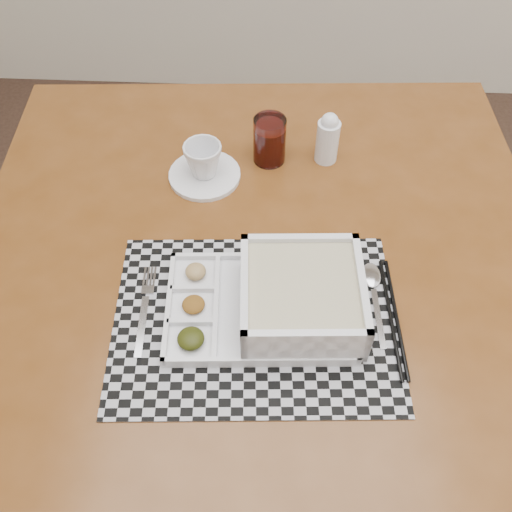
# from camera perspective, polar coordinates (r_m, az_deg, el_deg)

# --- Properties ---
(dining_table) EXTENTS (1.16, 1.16, 0.82)m
(dining_table) POSITION_cam_1_polar(r_m,az_deg,el_deg) (1.12, 0.47, -2.94)
(dining_table) COLOR #542C0F
(dining_table) RESTS_ON ground
(placemat) EXTENTS (0.50, 0.39, 0.00)m
(placemat) POSITION_cam_1_polar(r_m,az_deg,el_deg) (0.98, -0.08, -6.41)
(placemat) COLOR #A2A1A8
(placemat) RESTS_ON dining_table
(serving_tray) EXTENTS (0.34, 0.24, 0.09)m
(serving_tray) POSITION_cam_1_polar(r_m,az_deg,el_deg) (0.96, 3.49, -4.45)
(serving_tray) COLOR silver
(serving_tray) RESTS_ON placemat
(fork) EXTENTS (0.03, 0.19, 0.00)m
(fork) POSITION_cam_1_polar(r_m,az_deg,el_deg) (1.01, -11.00, -5.11)
(fork) COLOR #B8B8BF
(fork) RESTS_ON placemat
(spoon) EXTENTS (0.04, 0.18, 0.01)m
(spoon) POSITION_cam_1_polar(r_m,az_deg,el_deg) (1.04, 11.56, -2.51)
(spoon) COLOR #B8B8BF
(spoon) RESTS_ON placemat
(chopsticks) EXTENTS (0.03, 0.24, 0.01)m
(chopsticks) POSITION_cam_1_polar(r_m,az_deg,el_deg) (1.00, 13.59, -5.97)
(chopsticks) COLOR black
(chopsticks) RESTS_ON placemat
(saucer) EXTENTS (0.15, 0.15, 0.01)m
(saucer) POSITION_cam_1_polar(r_m,az_deg,el_deg) (1.21, -5.15, 8.06)
(saucer) COLOR silver
(saucer) RESTS_ON dining_table
(cup) EXTENTS (0.10, 0.10, 0.07)m
(cup) POSITION_cam_1_polar(r_m,az_deg,el_deg) (1.18, -5.30, 9.53)
(cup) COLOR silver
(cup) RESTS_ON saucer
(juice_glass) EXTENTS (0.07, 0.07, 0.10)m
(juice_glass) POSITION_cam_1_polar(r_m,az_deg,el_deg) (1.21, 1.36, 11.36)
(juice_glass) COLOR white
(juice_glass) RESTS_ON dining_table
(creamer_bottle) EXTENTS (0.05, 0.05, 0.12)m
(creamer_bottle) POSITION_cam_1_polar(r_m,az_deg,el_deg) (1.22, 7.18, 11.61)
(creamer_bottle) COLOR silver
(creamer_bottle) RESTS_ON dining_table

